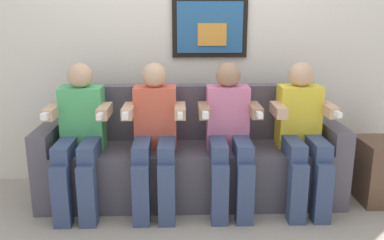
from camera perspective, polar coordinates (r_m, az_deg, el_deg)
The scene contains 8 objects.
ground_plane at distance 3.19m, azimuth 0.08°, elevation -12.97°, with size 6.20×6.20×0.00m, color #9E9384.
back_wall_assembly at distance 3.58m, azimuth -0.23°, elevation 11.90°, with size 4.77×0.10×2.60m.
couch at distance 3.36m, azimuth -0.09°, elevation -5.62°, with size 2.37×0.58×0.90m.
person_leftmost at distance 3.19m, azimuth -15.17°, elevation -1.71°, with size 0.46×0.56×1.11m.
person_left_center at distance 3.11m, azimuth -5.14°, elevation -1.68°, with size 0.46×0.56×1.11m.
person_right_center at distance 3.12m, azimuth 5.10°, elevation -1.59°, with size 0.46×0.56×1.11m.
person_rightmost at distance 3.24m, azimuth 14.94°, elevation -1.46°, with size 0.46×0.56×1.11m.
side_table_right at distance 3.66m, azimuth 24.94°, elevation -6.35°, with size 0.40×0.40×0.50m.
Camera 1 is at (-0.09, -2.81, 1.49)m, focal length 38.70 mm.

